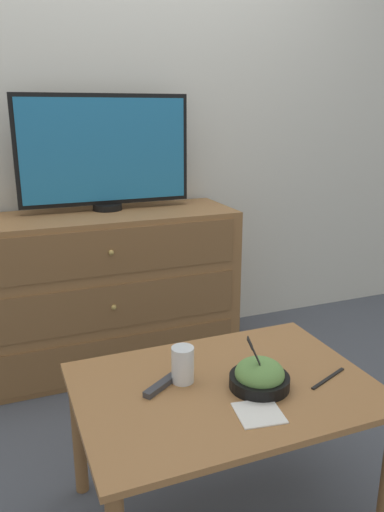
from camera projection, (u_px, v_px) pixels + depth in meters
The scene contains 10 objects.
ground_plane at pixel (116, 338), 2.87m from camera, with size 12.00×12.00×0.00m, color #474C56.
wall_back at pixel (104, 103), 2.53m from camera, with size 12.00×0.05×2.60m.
dresser at pixel (103, 291), 2.50m from camera, with size 1.32×0.47×0.79m.
tv at pixel (105, 152), 2.40m from camera, with size 0.84×0.14×0.55m.
coffee_table at pixel (224, 404), 1.51m from camera, with size 0.88×0.63×0.48m.
takeout_bowl at pixel (259, 377), 1.47m from camera, with size 0.18×0.18×0.17m.
drink_cup at pixel (183, 367), 1.50m from camera, with size 0.07×0.07×0.11m.
napkin at pixel (259, 413), 1.35m from camera, with size 0.14×0.14×0.00m.
knife at pixel (328, 378), 1.52m from camera, with size 0.16×0.07×0.01m.
remote_control at pixel (163, 384), 1.48m from camera, with size 0.15×0.11×0.02m.
Camera 1 is at (-0.56, -2.60, 1.27)m, focal length 35.00 mm.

